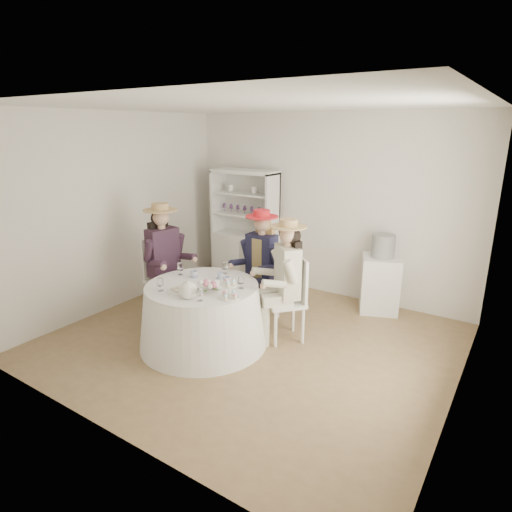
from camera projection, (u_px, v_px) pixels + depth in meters
The scene contains 23 objects.
ground at pixel (251, 341), 5.18m from camera, with size 4.50×4.50×0.00m, color brown.
ceiling at pixel (251, 105), 4.40m from camera, with size 4.50×4.50×0.00m, color white.
wall_back at pixel (326, 206), 6.39m from camera, with size 4.50×4.50×0.00m, color silver.
wall_front at pixel (102, 285), 3.19m from camera, with size 4.50×4.50×0.00m, color silver.
wall_left at pixel (118, 212), 5.97m from camera, with size 4.50×4.50×0.00m, color silver.
wall_right at pixel (472, 267), 3.60m from camera, with size 4.50×4.50×0.00m, color silver.
tea_table at pixel (203, 315), 5.01m from camera, with size 1.50×1.50×0.75m.
hutch at pixel (246, 243), 7.03m from camera, with size 1.24×0.79×1.84m.
side_table at pixel (380, 284), 5.95m from camera, with size 0.50×0.50×0.78m, color silver.
hatbox at pixel (383, 246), 5.79m from camera, with size 0.31×0.31×0.31m, color black.
guest_left at pixel (164, 255), 5.61m from camera, with size 0.62×0.58×1.55m.
guest_mid at pixel (261, 259), 5.55m from camera, with size 0.54×0.56×1.48m.
guest_right at pixel (285, 274), 4.99m from camera, with size 0.62×0.64×1.49m.
spare_chair at pixel (251, 270), 6.26m from camera, with size 0.51×0.51×0.90m.
teacup_a at pixel (194, 275), 5.14m from camera, with size 0.09×0.09×0.07m, color white.
teacup_b at pixel (220, 276), 5.10m from camera, with size 0.07×0.07×0.07m, color white.
teacup_c at pixel (227, 280), 4.94m from camera, with size 0.09×0.09×0.07m, color white.
flower_bowl at pixel (219, 286), 4.79m from camera, with size 0.21×0.21×0.05m, color white.
flower_arrangement at pixel (209, 284), 4.68m from camera, with size 0.18×0.18×0.06m.
table_teapot at pixel (189, 290), 4.50m from camera, with size 0.27×0.19×0.20m.
sandwich_plate at pixel (179, 290), 4.70m from camera, with size 0.26×0.26×0.06m.
cupcake_stand at pixel (230, 292), 4.50m from camera, with size 0.21×0.21×0.20m.
stemware_set at pixel (202, 279), 4.88m from camera, with size 0.97×0.94×0.15m.
Camera 1 is at (2.60, -3.86, 2.48)m, focal length 30.00 mm.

